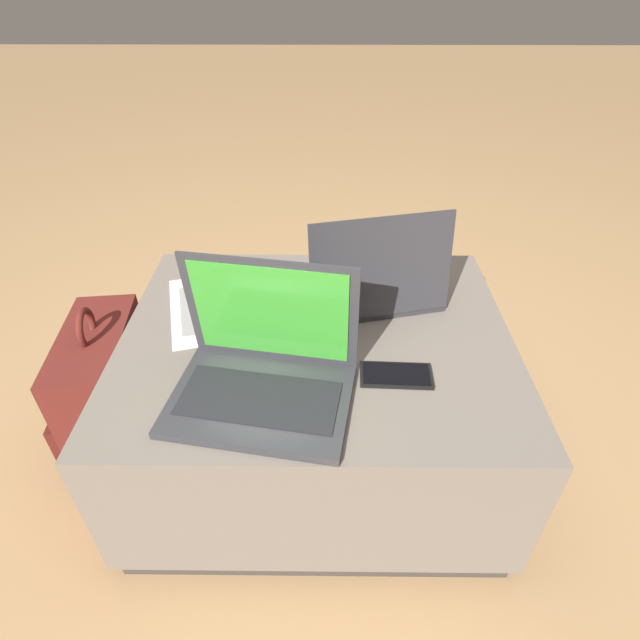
{
  "coord_description": "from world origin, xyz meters",
  "views": [
    {
      "loc": [
        0.02,
        -0.89,
        1.13
      ],
      "look_at": [
        0.01,
        -0.05,
        0.5
      ],
      "focal_mm": 28.0,
      "sensor_mm": 36.0,
      "label": 1
    }
  ],
  "objects_px": {
    "laptop_far": "(371,283)",
    "backpack": "(106,395)",
    "laptop_near": "(264,369)",
    "paper_sheet": "(214,306)",
    "cell_phone": "(396,375)"
  },
  "relations": [
    {
      "from": "laptop_near",
      "to": "paper_sheet",
      "type": "height_order",
      "value": "laptop_near"
    },
    {
      "from": "laptop_near",
      "to": "laptop_far",
      "type": "relative_size",
      "value": 1.01
    },
    {
      "from": "backpack",
      "to": "laptop_near",
      "type": "bearing_deg",
      "value": 59.39
    },
    {
      "from": "cell_phone",
      "to": "paper_sheet",
      "type": "xyz_separation_m",
      "value": [
        -0.42,
        0.25,
        -0.0
      ]
    },
    {
      "from": "backpack",
      "to": "cell_phone",
      "type": "bearing_deg",
      "value": 70.46
    },
    {
      "from": "laptop_near",
      "to": "cell_phone",
      "type": "distance_m",
      "value": 0.27
    },
    {
      "from": "cell_phone",
      "to": "backpack",
      "type": "bearing_deg",
      "value": 79.32
    },
    {
      "from": "laptop_far",
      "to": "cell_phone",
      "type": "relative_size",
      "value": 2.5
    },
    {
      "from": "laptop_near",
      "to": "laptop_far",
      "type": "bearing_deg",
      "value": 63.13
    },
    {
      "from": "laptop_near",
      "to": "cell_phone",
      "type": "xyz_separation_m",
      "value": [
        0.27,
        0.04,
        -0.05
      ]
    },
    {
      "from": "cell_phone",
      "to": "backpack",
      "type": "relative_size",
      "value": 0.33
    },
    {
      "from": "laptop_near",
      "to": "backpack",
      "type": "relative_size",
      "value": 0.84
    },
    {
      "from": "laptop_far",
      "to": "paper_sheet",
      "type": "relative_size",
      "value": 1.11
    },
    {
      "from": "laptop_far",
      "to": "backpack",
      "type": "bearing_deg",
      "value": -4.42
    },
    {
      "from": "paper_sheet",
      "to": "laptop_far",
      "type": "bearing_deg",
      "value": -10.91
    }
  ]
}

